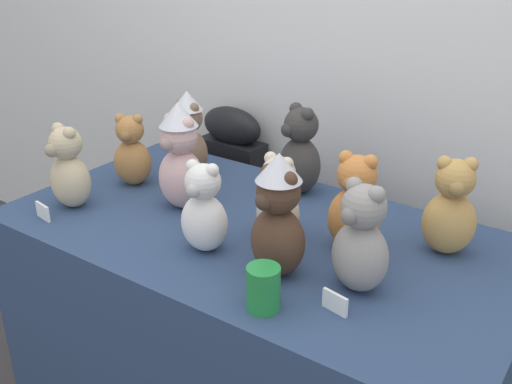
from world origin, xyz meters
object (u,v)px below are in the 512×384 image
at_px(display_table, 256,338).
at_px(instrument_case, 233,214).
at_px(teddy_bear_mocha, 188,135).
at_px(teddy_bear_ash, 361,241).
at_px(teddy_bear_ginger, 355,206).
at_px(teddy_bear_sand, 69,169).
at_px(teddy_bear_blush, 180,157).
at_px(party_cup_green, 263,288).
at_px(teddy_bear_snow, 204,210).
at_px(teddy_bear_caramel, 132,152).
at_px(teddy_bear_charcoal, 300,153).
at_px(teddy_bear_cream, 278,201).
at_px(teddy_bear_honey, 451,209).
at_px(teddy_bear_cocoa, 278,217).

bearing_deg(display_table, instrument_case, 132.42).
height_order(teddy_bear_mocha, teddy_bear_ash, teddy_bear_mocha).
xyz_separation_m(instrument_case, teddy_bear_ginger, (0.78, -0.48, 0.44)).
bearing_deg(instrument_case, teddy_bear_sand, -92.86).
bearing_deg(teddy_bear_blush, teddy_bear_sand, -141.80).
relative_size(teddy_bear_mocha, party_cup_green, 2.82).
bearing_deg(teddy_bear_snow, teddy_bear_blush, 137.74).
distance_m(teddy_bear_caramel, teddy_bear_sand, 0.24).
relative_size(teddy_bear_snow, teddy_bear_ginger, 0.92).
bearing_deg(teddy_bear_charcoal, teddy_bear_mocha, -137.55).
height_order(teddy_bear_caramel, teddy_bear_cream, teddy_bear_cream).
xyz_separation_m(display_table, teddy_bear_blush, (-0.28, -0.01, 0.56)).
height_order(teddy_bear_charcoal, teddy_bear_honey, teddy_bear_charcoal).
height_order(teddy_bear_snow, teddy_bear_mocha, teddy_bear_mocha).
relative_size(teddy_bear_cocoa, teddy_bear_honey, 1.18).
bearing_deg(party_cup_green, teddy_bear_cream, 117.42).
distance_m(teddy_bear_sand, party_cup_green, 0.82).
bearing_deg(teddy_bear_cream, teddy_bear_ash, -9.05).
bearing_deg(teddy_bear_ash, teddy_bear_cream, 176.66).
distance_m(teddy_bear_snow, teddy_bear_cream, 0.21).
relative_size(teddy_bear_sand, teddy_bear_charcoal, 0.90).
height_order(instrument_case, teddy_bear_blush, teddy_bear_blush).
relative_size(teddy_bear_cocoa, teddy_bear_ash, 1.15).
relative_size(display_table, party_cup_green, 13.91).
height_order(teddy_bear_charcoal, teddy_bear_mocha, teddy_bear_mocha).
bearing_deg(teddy_bear_cream, teddy_bear_mocha, 167.02).
height_order(teddy_bear_snow, teddy_bear_cocoa, teddy_bear_cocoa).
distance_m(teddy_bear_snow, teddy_bear_mocha, 0.54).
distance_m(teddy_bear_mocha, party_cup_green, 0.85).
height_order(teddy_bear_mocha, teddy_bear_cream, teddy_bear_mocha).
bearing_deg(teddy_bear_blush, teddy_bear_honey, 18.00).
distance_m(teddy_bear_honey, teddy_bear_cream, 0.47).
relative_size(teddy_bear_charcoal, teddy_bear_mocha, 0.97).
height_order(teddy_bear_blush, teddy_bear_mocha, teddy_bear_blush).
bearing_deg(party_cup_green, display_table, 127.22).
xyz_separation_m(instrument_case, teddy_bear_cocoa, (0.68, -0.71, 0.47)).
relative_size(teddy_bear_honey, teddy_bear_blush, 0.81).
xyz_separation_m(instrument_case, teddy_bear_charcoal, (0.46, -0.23, 0.45)).
xyz_separation_m(teddy_bear_charcoal, teddy_bear_cream, (0.12, -0.32, -0.02)).
bearing_deg(teddy_bear_cocoa, display_table, 149.36).
distance_m(teddy_bear_ginger, teddy_bear_ash, 0.20).
bearing_deg(teddy_bear_mocha, teddy_bear_honey, 6.65).
relative_size(teddy_bear_cream, party_cup_green, 2.33).
xyz_separation_m(teddy_bear_cocoa, teddy_bear_mocha, (-0.61, 0.37, -0.01)).
bearing_deg(display_table, teddy_bear_cream, -7.64).
distance_m(display_table, teddy_bear_sand, 0.80).
bearing_deg(teddy_bear_caramel, display_table, -31.42).
bearing_deg(teddy_bear_charcoal, teddy_bear_cream, -41.67).
bearing_deg(teddy_bear_snow, teddy_bear_caramel, 150.77).
distance_m(teddy_bear_caramel, teddy_bear_cream, 0.62).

